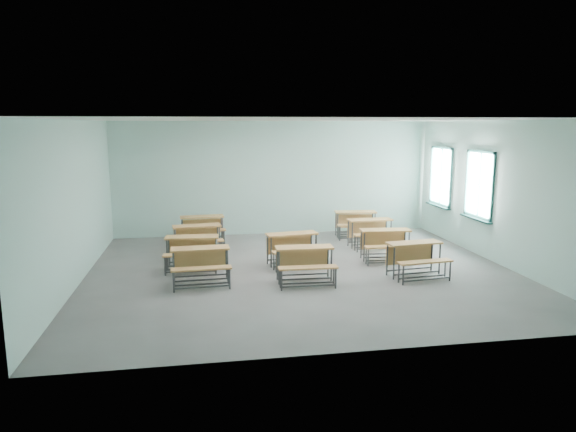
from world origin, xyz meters
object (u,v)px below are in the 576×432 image
(desk_unit_r1c1, at_px, (293,244))
(desk_unit_r1c2, at_px, (386,240))
(desk_unit_r3c2, at_px, (356,220))
(desk_unit_r0c1, at_px, (305,259))
(desk_unit_r0c2, at_px, (416,254))
(desk_unit_r2c2, at_px, (371,229))
(desk_unit_r1c0, at_px, (192,248))
(desk_unit_r0c0, at_px, (201,260))
(desk_unit_r3c0, at_px, (202,225))
(desk_unit_r2c0, at_px, (197,236))

(desk_unit_r1c1, relative_size, desk_unit_r1c2, 1.03)
(desk_unit_r1c1, bearing_deg, desk_unit_r3c2, 41.04)
(desk_unit_r3c2, bearing_deg, desk_unit_r1c2, -85.43)
(desk_unit_r0c1, relative_size, desk_unit_r1c1, 0.94)
(desk_unit_r0c2, relative_size, desk_unit_r2c2, 1.03)
(desk_unit_r0c2, distance_m, desk_unit_r1c0, 4.75)
(desk_unit_r0c0, relative_size, desk_unit_r1c2, 0.97)
(desk_unit_r0c2, bearing_deg, desk_unit_r3c0, 132.10)
(desk_unit_r0c0, distance_m, desk_unit_r0c2, 4.38)
(desk_unit_r1c0, bearing_deg, desk_unit_r1c2, 3.66)
(desk_unit_r1c1, height_order, desk_unit_r2c0, same)
(desk_unit_r2c0, bearing_deg, desk_unit_r3c2, 10.03)
(desk_unit_r1c2, relative_size, desk_unit_r2c2, 1.02)
(desk_unit_r0c2, height_order, desk_unit_r1c0, same)
(desk_unit_r0c2, relative_size, desk_unit_r1c2, 1.02)
(desk_unit_r0c2, bearing_deg, desk_unit_r1c2, 90.22)
(desk_unit_r1c1, height_order, desk_unit_r2c2, same)
(desk_unit_r0c0, xyz_separation_m, desk_unit_r0c2, (4.37, -0.26, 0.00))
(desk_unit_r1c2, xyz_separation_m, desk_unit_r2c2, (0.09, 1.32, 0.00))
(desk_unit_r1c0, xyz_separation_m, desk_unit_r3c2, (4.47, 2.52, 0.00))
(desk_unit_r0c0, height_order, desk_unit_r2c2, same)
(desk_unit_r1c2, relative_size, desk_unit_r3c0, 1.01)
(desk_unit_r1c1, height_order, desk_unit_r3c0, same)
(desk_unit_r0c2, relative_size, desk_unit_r1c0, 1.02)
(desk_unit_r1c1, bearing_deg, desk_unit_r0c2, -36.95)
(desk_unit_r0c2, distance_m, desk_unit_r1c2, 1.34)
(desk_unit_r3c2, bearing_deg, desk_unit_r0c1, -114.09)
(desk_unit_r3c0, bearing_deg, desk_unit_r0c2, -45.34)
(desk_unit_r1c1, relative_size, desk_unit_r3c2, 1.02)
(desk_unit_r2c2, bearing_deg, desk_unit_r1c0, -166.65)
(desk_unit_r1c1, bearing_deg, desk_unit_r2c2, 22.93)
(desk_unit_r3c0, bearing_deg, desk_unit_r1c2, -34.74)
(desk_unit_r1c2, bearing_deg, desk_unit_r2c2, 90.93)
(desk_unit_r1c0, height_order, desk_unit_r1c1, same)
(desk_unit_r0c2, distance_m, desk_unit_r2c2, 2.65)
(desk_unit_r0c0, relative_size, desk_unit_r2c0, 0.96)
(desk_unit_r1c0, relative_size, desk_unit_r2c2, 1.01)
(desk_unit_r0c1, relative_size, desk_unit_r1c2, 0.97)
(desk_unit_r0c2, relative_size, desk_unit_r3c0, 1.03)
(desk_unit_r0c1, distance_m, desk_unit_r1c0, 2.60)
(desk_unit_r0c1, height_order, desk_unit_r1c0, same)
(desk_unit_r0c0, bearing_deg, desk_unit_r1c2, 12.25)
(desk_unit_r1c2, bearing_deg, desk_unit_r1c1, -174.64)
(desk_unit_r1c2, bearing_deg, desk_unit_r0c0, -161.10)
(desk_unit_r0c0, xyz_separation_m, desk_unit_r3c0, (0.06, 3.58, 0.00))
(desk_unit_r1c0, bearing_deg, desk_unit_r0c1, -27.63)
(desk_unit_r0c2, bearing_deg, desk_unit_r1c0, 157.29)
(desk_unit_r3c0, relative_size, desk_unit_r3c2, 0.98)
(desk_unit_r0c2, bearing_deg, desk_unit_r2c2, 85.19)
(desk_unit_r2c0, height_order, desk_unit_r3c0, same)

